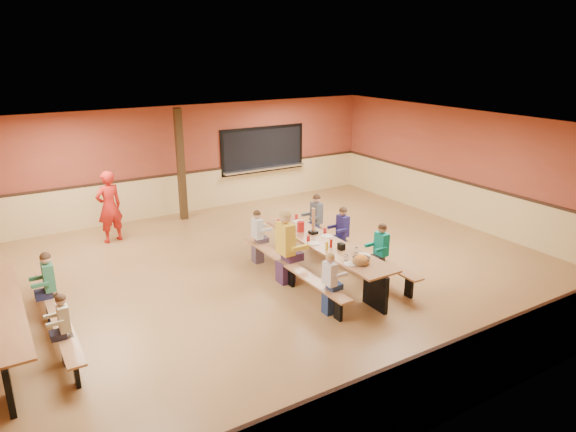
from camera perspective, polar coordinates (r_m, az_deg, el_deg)
ground at (r=10.71m, az=-2.13°, el=-6.52°), size 12.00×12.00×0.00m
room_envelope at (r=10.44m, az=-2.18°, el=-3.08°), size 12.04×10.04×3.02m
kitchen_pass_through at (r=15.62m, az=-2.79°, el=7.17°), size 2.78×0.28×1.38m
structural_post at (r=14.00m, az=-11.82°, el=5.55°), size 0.18×0.18×3.00m
cafeteria_table_main at (r=10.44m, az=4.22°, el=-4.10°), size 1.91×3.70×0.74m
seated_child_white_left at (r=9.03m, az=4.65°, el=-7.54°), size 0.33×0.27×1.13m
seated_adult_yellow at (r=10.10m, az=-0.29°, el=-3.49°), size 0.51×0.41×1.49m
seated_child_grey_left at (r=11.11m, az=-3.42°, el=-2.34°), size 0.35×0.29×1.17m
seated_child_teal_right at (r=10.37m, az=10.29°, el=-4.07°), size 0.37×0.30×1.20m
seated_child_navy_right at (r=11.27m, az=6.07°, el=-2.02°), size 0.37×0.30×1.20m
seated_child_char_right at (r=12.03m, az=3.16°, el=-0.51°), size 0.38×0.31×1.24m
seated_child_green_sec at (r=9.67m, az=-24.93°, el=-7.18°), size 0.38×0.31×1.23m
seated_child_tan_sec at (r=8.35m, az=-23.52°, el=-11.49°), size 0.32×0.26×1.11m
standing_woman at (r=12.92m, az=-19.25°, el=0.98°), size 0.72×0.57×1.75m
punch_pitcher at (r=10.93m, az=1.42°, el=-1.18°), size 0.16×0.16×0.22m
chip_bowl at (r=9.44m, az=8.13°, el=-4.84°), size 0.32×0.32×0.15m
napkin_dispenser at (r=10.03m, az=5.95°, el=-3.39°), size 0.10×0.14×0.13m
condiment_mustard at (r=9.99m, az=4.35°, el=-3.30°), size 0.06×0.06×0.17m
condiment_ketchup at (r=10.12m, az=4.81°, el=-3.03°), size 0.06×0.06×0.17m
table_paddle at (r=10.80m, az=2.83°, el=-1.29°), size 0.16×0.16×0.56m
place_settings at (r=10.34m, az=4.25°, el=-2.72°), size 0.65×3.30×0.11m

